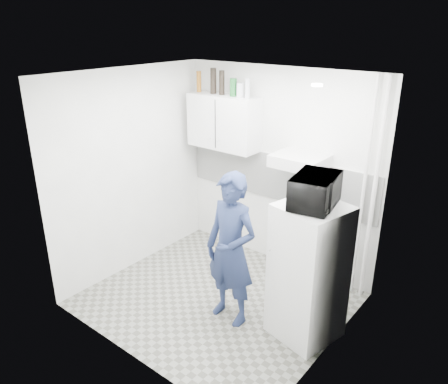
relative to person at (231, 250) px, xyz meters
The scene contains 23 objects.
floor 0.92m from the person, 154.98° to the left, with size 2.80×2.80×0.00m, color gray.
ceiling 1.79m from the person, 154.98° to the left, with size 2.80×2.80×0.00m, color white.
wall_back 1.51m from the person, 103.27° to the left, with size 2.80×2.80×0.00m, color white.
wall_left 1.80m from the person, behind, with size 2.60×2.60×0.00m, color white.
wall_right 1.17m from the person, ahead, with size 2.60×2.60×0.00m, color white.
person is the anchor object (origin of this frame).
stove 1.25m from the person, 82.58° to the left, with size 0.48×0.48×0.77m, color silver.
fridge 0.83m from the person, 20.19° to the left, with size 0.61×0.61×1.46m, color white.
stove_top 1.17m from the person, 82.58° to the left, with size 0.46×0.46×0.03m, color black.
saucepan 1.10m from the person, 86.18° to the left, with size 0.19×0.19×0.10m, color silver.
microwave 1.12m from the person, 20.19° to the left, with size 0.38×0.55×0.31m, color black.
bottle_a 2.45m from the person, 140.82° to the left, with size 0.06×0.06×0.27m, color brown.
bottle_c 2.32m from the person, 135.63° to the left, with size 0.08×0.08×0.33m, color black.
bottle_d 2.24m from the person, 132.20° to the left, with size 0.07×0.07×0.31m, color black.
canister_a 2.13m from the person, 127.06° to the left, with size 0.09×0.09×0.23m, color #144C1E.
canister_b 2.06m from the person, 123.70° to the left, with size 0.09×0.09×0.18m, color #B2B7BC.
bottle_e 2.05m from the person, 119.99° to the left, with size 0.06×0.06×0.24m, color #B2B7BC.
upper_cabinet 1.92m from the person, 131.33° to the left, with size 1.00×0.35×0.70m, color white.
range_hood 1.37m from the person, 84.13° to the left, with size 0.60×0.50×0.14m, color silver.
backsplash 1.47m from the person, 103.41° to the left, with size 2.74×0.03×0.60m, color white.
pipe_a 1.70m from the person, 53.82° to the left, with size 0.05×0.05×2.60m, color silver.
pipe_b 1.64m from the person, 57.35° to the left, with size 0.04×0.04×2.60m, color silver.
ceiling_spot_fixture 1.88m from the person, 27.94° to the left, with size 0.10×0.10×0.02m, color white.
Camera 1 is at (2.80, -3.36, 3.10)m, focal length 35.00 mm.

